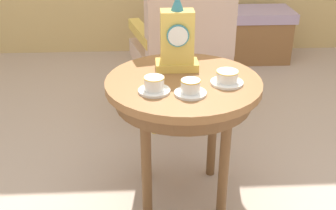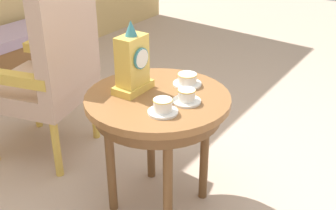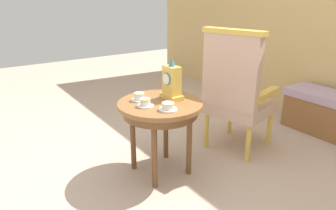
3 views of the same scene
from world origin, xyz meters
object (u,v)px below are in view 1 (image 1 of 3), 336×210
(teacup_left, at_px, (154,85))
(teacup_center, at_px, (227,78))
(teacup_right, at_px, (191,88))
(mantel_clock, at_px, (177,40))
(armchair, at_px, (184,31))
(window_bench, at_px, (224,35))
(side_table, at_px, (183,96))

(teacup_left, xyz_separation_m, teacup_center, (0.30, 0.06, -0.00))
(teacup_right, bearing_deg, teacup_left, 168.11)
(teacup_left, relative_size, mantel_clock, 0.39)
(teacup_center, relative_size, armchair, 0.12)
(teacup_right, xyz_separation_m, teacup_center, (0.16, 0.09, -0.00))
(teacup_left, relative_size, window_bench, 0.11)
(teacup_left, height_order, window_bench, teacup_left)
(window_bench, bearing_deg, side_table, -105.46)
(teacup_right, distance_m, mantel_clock, 0.29)
(teacup_left, relative_size, teacup_right, 1.01)
(mantel_clock, bearing_deg, teacup_right, -82.47)
(mantel_clock, xyz_separation_m, armchair, (0.09, 0.65, -0.16))
(teacup_center, height_order, window_bench, teacup_center)
(mantel_clock, height_order, armchair, armchair)
(teacup_center, bearing_deg, mantel_clock, 138.72)
(side_table, xyz_separation_m, mantel_clock, (-0.02, 0.12, 0.21))
(window_bench, bearing_deg, teacup_right, -103.98)
(side_table, xyz_separation_m, teacup_center, (0.18, -0.05, 0.10))
(side_table, bearing_deg, window_bench, 74.54)
(mantel_clock, xyz_separation_m, window_bench, (0.53, 1.74, -0.53))
(teacup_right, height_order, armchair, armchair)
(teacup_right, height_order, window_bench, teacup_right)
(side_table, bearing_deg, mantel_clock, 99.14)
(side_table, height_order, window_bench, side_table)
(armchair, bearing_deg, side_table, -95.18)
(side_table, height_order, teacup_center, teacup_center)
(teacup_center, bearing_deg, armchair, 97.43)
(teacup_right, relative_size, armchair, 0.11)
(teacup_right, relative_size, mantel_clock, 0.38)
(mantel_clock, height_order, window_bench, mantel_clock)
(teacup_left, height_order, teacup_right, teacup_left)
(teacup_left, distance_m, window_bench, 2.12)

